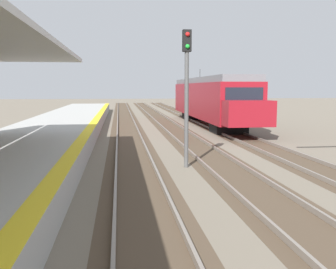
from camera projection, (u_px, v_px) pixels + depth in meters
station_platform at (8, 164)px, 13.13m from camera, size 5.00×80.00×0.91m
track_pair_nearest_platform at (132, 153)px, 17.67m from camera, size 2.34×120.00×0.16m
track_pair_middle at (204, 152)px, 18.10m from camera, size 2.34×120.00×0.16m
track_pair_far_side at (273, 150)px, 18.53m from camera, size 2.34×120.00×0.16m
approaching_train at (210, 99)px, 31.24m from camera, size 2.93×19.60×4.76m
rail_signal_post at (187, 84)px, 14.45m from camera, size 0.32×0.34×5.20m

